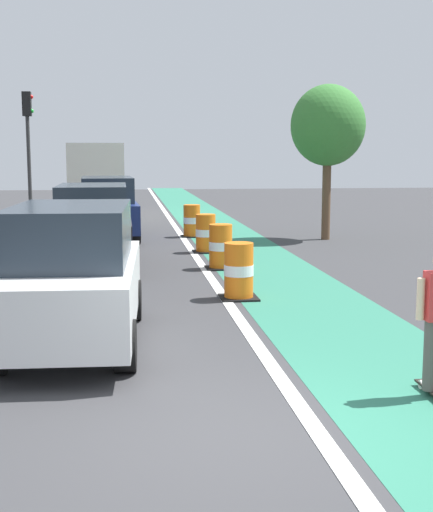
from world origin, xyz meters
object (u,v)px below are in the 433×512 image
(traffic_barrel_front, at_px, (239,272))
(street_tree_sidewalk, at_px, (328,126))
(parked_suv_second, at_px, (93,226))
(parked_suv_third, at_px, (108,208))
(parked_suv_nearest, at_px, (72,274))
(traffic_barrel_back, at_px, (206,234))
(traffic_light_corner, at_px, (28,135))
(traffic_barrel_mid, at_px, (221,247))
(delivery_truck_down_block, at_px, (97,175))
(traffic_barrel_far, at_px, (192,221))

(traffic_barrel_front, xyz_separation_m, street_tree_sidewalk, (4.36, 9.10, 3.14))
(parked_suv_second, relative_size, parked_suv_third, 0.98)
(parked_suv_nearest, relative_size, street_tree_sidewalk, 0.94)
(parked_suv_nearest, xyz_separation_m, street_tree_sidewalk, (7.29, 12.00, 2.63))
(traffic_barrel_back, relative_size, traffic_light_corner, 0.21)
(traffic_barrel_mid, relative_size, traffic_light_corner, 0.21)
(traffic_light_corner, bearing_deg, delivery_truck_down_block, 64.36)
(traffic_light_corner, bearing_deg, traffic_barrel_mid, -61.31)
(traffic_barrel_mid, bearing_deg, traffic_barrel_back, 90.71)
(parked_suv_second, distance_m, parked_suv_third, 5.93)
(traffic_barrel_front, relative_size, street_tree_sidewalk, 0.22)
(parked_suv_nearest, distance_m, traffic_barrel_front, 4.15)
(traffic_light_corner, bearing_deg, traffic_barrel_far, -34.65)
(street_tree_sidewalk, bearing_deg, traffic_barrel_far, 163.70)
(traffic_barrel_mid, height_order, traffic_light_corner, traffic_light_corner)
(parked_suv_second, xyz_separation_m, parked_suv_third, (0.20, 5.93, 0.00))
(parked_suv_third, distance_m, traffic_barrel_front, 10.46)
(traffic_barrel_front, xyz_separation_m, traffic_light_corner, (-5.76, 14.38, 2.97))
(traffic_barrel_mid, relative_size, traffic_barrel_far, 1.00)
(traffic_barrel_far, bearing_deg, traffic_light_corner, 145.35)
(delivery_truck_down_block, distance_m, traffic_light_corner, 5.66)
(traffic_barrel_front, xyz_separation_m, delivery_truck_down_block, (-3.41, 19.26, 1.31))
(parked_suv_third, xyz_separation_m, traffic_barrel_front, (2.74, -10.08, -0.50))
(traffic_barrel_front, distance_m, delivery_truck_down_block, 19.60)
(parked_suv_nearest, height_order, traffic_barrel_far, parked_suv_nearest)
(parked_suv_second, bearing_deg, delivery_truck_down_block, 91.80)
(parked_suv_second, distance_m, delivery_truck_down_block, 15.14)
(parked_suv_second, bearing_deg, parked_suv_nearest, -89.90)
(traffic_barrel_mid, height_order, traffic_barrel_back, same)
(traffic_barrel_back, relative_size, street_tree_sidewalk, 0.22)
(parked_suv_nearest, distance_m, parked_suv_second, 7.05)
(traffic_barrel_far, xyz_separation_m, traffic_light_corner, (-5.82, 4.02, 2.97))
(parked_suv_second, distance_m, traffic_barrel_back, 3.89)
(parked_suv_third, relative_size, traffic_light_corner, 0.92)
(traffic_light_corner, xyz_separation_m, street_tree_sidewalk, (10.11, -5.28, 0.17))
(traffic_barrel_far, distance_m, street_tree_sidewalk, 5.46)
(parked_suv_third, relative_size, traffic_barrel_mid, 4.30)
(traffic_barrel_front, bearing_deg, delivery_truck_down_block, 100.05)
(traffic_barrel_mid, xyz_separation_m, traffic_barrel_far, (-0.07, 6.75, 0.00))
(traffic_barrel_mid, xyz_separation_m, street_tree_sidewalk, (4.22, 5.49, 3.14))
(traffic_barrel_far, bearing_deg, delivery_truck_down_block, 111.33)
(traffic_barrel_back, xyz_separation_m, traffic_light_corner, (-5.86, 7.85, 2.97))
(parked_suv_third, height_order, traffic_barrel_back, parked_suv_third)
(traffic_barrel_far, height_order, delivery_truck_down_block, delivery_truck_down_block)
(traffic_barrel_far, bearing_deg, parked_suv_third, -174.40)
(traffic_barrel_mid, bearing_deg, traffic_barrel_far, 90.62)
(traffic_barrel_mid, bearing_deg, parked_suv_nearest, -115.21)
(traffic_barrel_mid, distance_m, street_tree_sidewalk, 7.60)
(parked_suv_third, distance_m, delivery_truck_down_block, 9.24)
(parked_suv_third, bearing_deg, traffic_light_corner, 125.12)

